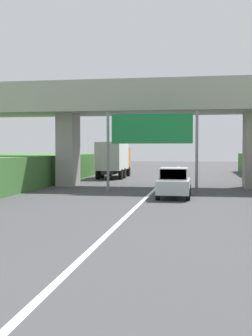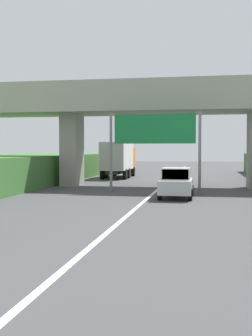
# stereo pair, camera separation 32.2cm
# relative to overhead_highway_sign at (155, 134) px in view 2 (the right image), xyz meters

# --- Properties ---
(lane_centre_stripe) EXTENTS (0.20, 91.37, 0.01)m
(lane_centre_stripe) POSITION_rel_overhead_highway_sign_xyz_m (0.00, -2.16, -3.76)
(lane_centre_stripe) COLOR white
(lane_centre_stripe) RESTS_ON ground
(overpass_bridge) EXTENTS (40.00, 4.80, 7.63)m
(overpass_bridge) POSITION_rel_overhead_highway_sign_xyz_m (0.00, 4.26, 1.97)
(overpass_bridge) COLOR #9E998E
(overpass_bridge) RESTS_ON ground
(overhead_highway_sign) EXTENTS (5.88, 0.18, 5.13)m
(overhead_highway_sign) POSITION_rel_overhead_highway_sign_xyz_m (0.00, 0.00, 0.00)
(overhead_highway_sign) COLOR slate
(overhead_highway_sign) RESTS_ON ground
(truck_orange) EXTENTS (2.44, 7.30, 3.44)m
(truck_orange) POSITION_rel_overhead_highway_sign_xyz_m (-5.09, 13.73, -1.83)
(truck_orange) COLOR black
(truck_orange) RESTS_ON ground
(car_silver) EXTENTS (1.86, 4.10, 1.72)m
(car_silver) POSITION_rel_overhead_highway_sign_xyz_m (1.59, -2.91, -2.91)
(car_silver) COLOR #B2B5B7
(car_silver) RESTS_ON ground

